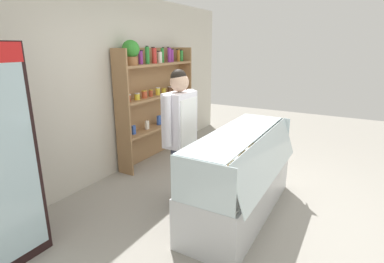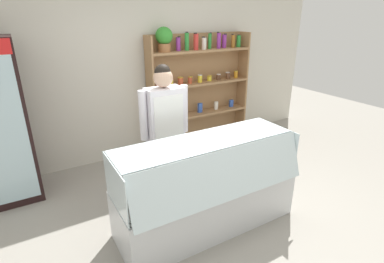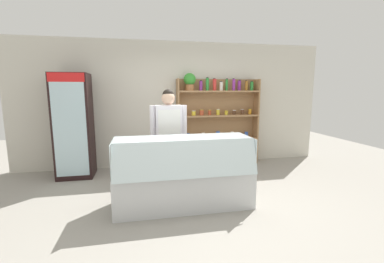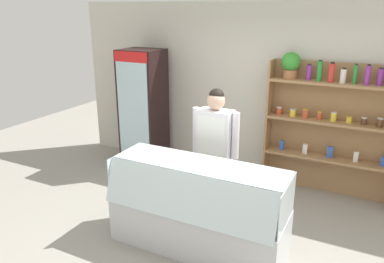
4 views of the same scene
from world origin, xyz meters
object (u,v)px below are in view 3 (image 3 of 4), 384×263
(drinks_fridge, at_px, (74,126))
(shelving_unit, at_px, (215,114))
(deli_display_case, at_px, (183,185))
(shop_clerk, at_px, (169,130))

(drinks_fridge, distance_m, shelving_unit, 2.90)
(drinks_fridge, height_order, deli_display_case, drinks_fridge)
(shelving_unit, relative_size, shop_clerk, 1.20)
(shop_clerk, bearing_deg, deli_display_case, -80.78)
(drinks_fridge, relative_size, shelving_unit, 0.98)
(deli_display_case, xyz_separation_m, shop_clerk, (-0.12, 0.74, 0.69))
(drinks_fridge, relative_size, deli_display_case, 1.02)
(shelving_unit, bearing_deg, drinks_fridge, -173.85)
(drinks_fridge, xyz_separation_m, shop_clerk, (1.71, -0.95, 0.01))
(deli_display_case, bearing_deg, shop_clerk, 99.22)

